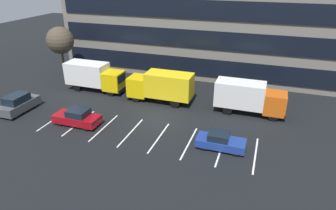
{
  "coord_description": "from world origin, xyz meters",
  "views": [
    {
      "loc": [
        9.72,
        -24.62,
        13.95
      ],
      "look_at": [
        0.89,
        0.91,
        1.4
      ],
      "focal_mm": 31.97,
      "sensor_mm": 36.0,
      "label": 1
    }
  ],
  "objects_px": {
    "bare_tree": "(60,40)",
    "box_truck_orange": "(249,96)",
    "box_truck_yellow": "(94,75)",
    "box_truck_yellow_all": "(161,86)",
    "suv_charcoal": "(19,104)",
    "sedan_maroon": "(77,117)",
    "sedan_navy": "(220,141)"
  },
  "relations": [
    {
      "from": "bare_tree",
      "to": "box_truck_orange",
      "type": "bearing_deg",
      "value": -8.47
    },
    {
      "from": "box_truck_orange",
      "to": "box_truck_yellow_all",
      "type": "relative_size",
      "value": 0.97
    },
    {
      "from": "box_truck_yellow_all",
      "to": "suv_charcoal",
      "type": "xyz_separation_m",
      "value": [
        -13.17,
        -7.34,
        -0.99
      ]
    },
    {
      "from": "box_truck_yellow",
      "to": "box_truck_orange",
      "type": "bearing_deg",
      "value": -1.25
    },
    {
      "from": "box_truck_yellow_all",
      "to": "sedan_maroon",
      "type": "xyz_separation_m",
      "value": [
        -5.76,
        -7.74,
        -1.17
      ]
    },
    {
      "from": "suv_charcoal",
      "to": "bare_tree",
      "type": "bearing_deg",
      "value": 103.46
    },
    {
      "from": "box_truck_yellow",
      "to": "bare_tree",
      "type": "xyz_separation_m",
      "value": [
        -6.96,
        3.38,
        3.02
      ]
    },
    {
      "from": "box_truck_orange",
      "to": "sedan_navy",
      "type": "distance_m",
      "value": 7.84
    },
    {
      "from": "box_truck_yellow_all",
      "to": "bare_tree",
      "type": "distance_m",
      "value": 16.64
    },
    {
      "from": "box_truck_yellow_all",
      "to": "sedan_navy",
      "type": "height_order",
      "value": "box_truck_yellow_all"
    },
    {
      "from": "sedan_maroon",
      "to": "box_truck_yellow",
      "type": "bearing_deg",
      "value": 110.76
    },
    {
      "from": "box_truck_yellow",
      "to": "sedan_maroon",
      "type": "relative_size",
      "value": 1.63
    },
    {
      "from": "box_truck_orange",
      "to": "box_truck_yellow_all",
      "type": "height_order",
      "value": "box_truck_yellow_all"
    },
    {
      "from": "sedan_navy",
      "to": "bare_tree",
      "type": "height_order",
      "value": "bare_tree"
    },
    {
      "from": "suv_charcoal",
      "to": "sedan_maroon",
      "type": "relative_size",
      "value": 0.96
    },
    {
      "from": "bare_tree",
      "to": "suv_charcoal",
      "type": "bearing_deg",
      "value": -76.54
    },
    {
      "from": "box_truck_yellow_all",
      "to": "sedan_maroon",
      "type": "bearing_deg",
      "value": -126.67
    },
    {
      "from": "box_truck_yellow",
      "to": "sedan_maroon",
      "type": "xyz_separation_m",
      "value": [
        3.16,
        -8.33,
        -1.16
      ]
    },
    {
      "from": "suv_charcoal",
      "to": "bare_tree",
      "type": "distance_m",
      "value": 12.29
    },
    {
      "from": "suv_charcoal",
      "to": "bare_tree",
      "type": "xyz_separation_m",
      "value": [
        -2.71,
        11.3,
        4.0
      ]
    },
    {
      "from": "box_truck_orange",
      "to": "bare_tree",
      "type": "height_order",
      "value": "bare_tree"
    },
    {
      "from": "box_truck_yellow",
      "to": "sedan_navy",
      "type": "relative_size",
      "value": 1.81
    },
    {
      "from": "bare_tree",
      "to": "box_truck_yellow_all",
      "type": "bearing_deg",
      "value": -14.03
    },
    {
      "from": "box_truck_orange",
      "to": "sedan_navy",
      "type": "bearing_deg",
      "value": -100.93
    },
    {
      "from": "box_truck_orange",
      "to": "box_truck_yellow_all",
      "type": "bearing_deg",
      "value": -178.85
    },
    {
      "from": "box_truck_yellow",
      "to": "bare_tree",
      "type": "distance_m",
      "value": 8.3
    },
    {
      "from": "box_truck_yellow",
      "to": "bare_tree",
      "type": "bearing_deg",
      "value": 154.11
    },
    {
      "from": "box_truck_yellow",
      "to": "suv_charcoal",
      "type": "distance_m",
      "value": 9.05
    },
    {
      "from": "box_truck_orange",
      "to": "bare_tree",
      "type": "distance_m",
      "value": 25.81
    },
    {
      "from": "box_truck_yellow",
      "to": "bare_tree",
      "type": "relative_size",
      "value": 1.09
    },
    {
      "from": "sedan_maroon",
      "to": "bare_tree",
      "type": "distance_m",
      "value": 16.02
    },
    {
      "from": "box_truck_yellow",
      "to": "box_truck_orange",
      "type": "relative_size",
      "value": 1.02
    }
  ]
}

